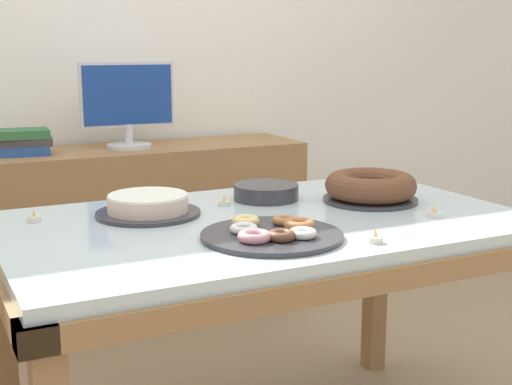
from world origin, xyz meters
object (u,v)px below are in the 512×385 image
at_px(pastry_platter, 272,233).
at_px(tealight_centre, 34,218).
at_px(cake_golden_bundt, 371,187).
at_px(cake_chocolate_round, 148,206).
at_px(tealight_near_cakes, 224,203).
at_px(tealight_near_front, 348,183).
at_px(plate_stack, 266,192).
at_px(tealight_right_edge, 375,239).
at_px(tealight_left_edge, 434,214).
at_px(book_stack, 23,142).
at_px(computer_monitor, 128,105).

height_order(pastry_platter, tealight_centre, pastry_platter).
bearing_deg(cake_golden_bundt, cake_chocolate_round, 168.94).
bearing_deg(tealight_centre, tealight_near_cakes, -5.16).
bearing_deg(tealight_near_front, plate_stack, -169.48).
bearing_deg(tealight_right_edge, tealight_left_edge, 25.30).
height_order(tealight_near_cakes, tealight_right_edge, same).
bearing_deg(plate_stack, cake_chocolate_round, -174.32).
bearing_deg(plate_stack, cake_golden_bundt, -31.92).
bearing_deg(tealight_left_edge, book_stack, 121.08).
bearing_deg(book_stack, tealight_near_cakes, -68.80).
relative_size(cake_golden_bundt, tealight_centre, 7.52).
distance_m(plate_stack, tealight_near_cakes, 0.16).
bearing_deg(tealight_left_edge, plate_stack, 126.88).
bearing_deg(tealight_right_edge, tealight_centre, 140.27).
bearing_deg(plate_stack, tealight_near_cakes, -171.38).
bearing_deg(tealight_right_edge, pastry_platter, 144.00).
bearing_deg(book_stack, computer_monitor, -0.17).
relative_size(cake_chocolate_round, tealight_left_edge, 7.67).
bearing_deg(tealight_near_cakes, plate_stack, 8.62).
relative_size(cake_golden_bundt, tealight_near_front, 7.52).
distance_m(book_stack, tealight_near_cakes, 1.19).
distance_m(pastry_platter, plate_stack, 0.47).
bearing_deg(tealight_right_edge, tealight_near_front, 61.47).
distance_m(book_stack, tealight_near_front, 1.40).
xyz_separation_m(pastry_platter, plate_stack, (0.20, 0.43, 0.01)).
bearing_deg(tealight_left_edge, pastry_platter, 179.40).
bearing_deg(computer_monitor, tealight_right_edge, -85.16).
xyz_separation_m(book_stack, plate_stack, (0.59, -1.08, -0.07)).
xyz_separation_m(plate_stack, tealight_near_front, (0.36, 0.07, -0.01)).
bearing_deg(tealight_left_edge, cake_chocolate_round, 151.91).
bearing_deg(plate_stack, book_stack, 118.53).
bearing_deg(computer_monitor, pastry_platter, -92.74).
bearing_deg(pastry_platter, tealight_near_cakes, 83.75).
bearing_deg(plate_stack, tealight_near_front, 10.52).
distance_m(pastry_platter, tealight_right_edge, 0.26).
xyz_separation_m(tealight_near_front, tealight_right_edge, (-0.35, -0.65, 0.00)).
xyz_separation_m(tealight_right_edge, tealight_centre, (-0.73, 0.61, 0.00)).
height_order(pastry_platter, tealight_near_cakes, pastry_platter).
bearing_deg(book_stack, tealight_centre, -97.32).
bearing_deg(tealight_near_cakes, tealight_centre, 174.84).
distance_m(tealight_near_cakes, tealight_centre, 0.57).
xyz_separation_m(book_stack, tealight_near_front, (0.95, -1.02, -0.08)).
distance_m(pastry_platter, tealight_left_edge, 0.53).
distance_m(book_stack, tealight_left_edge, 1.77).
distance_m(cake_chocolate_round, tealight_near_cakes, 0.25).
bearing_deg(cake_golden_bundt, computer_monitor, 108.24).
bearing_deg(plate_stack, computer_monitor, 96.92).
bearing_deg(cake_chocolate_round, plate_stack, 5.68).
height_order(tealight_near_front, tealight_centre, same).
bearing_deg(tealight_right_edge, tealight_near_cakes, 106.81).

